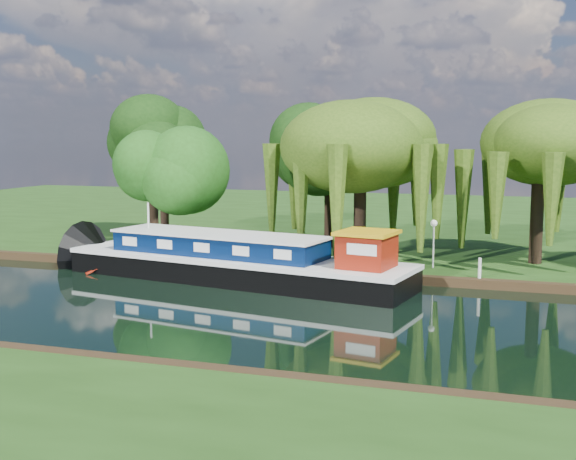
% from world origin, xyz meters
% --- Properties ---
extents(ground, '(120.00, 120.00, 0.00)m').
position_xyz_m(ground, '(0.00, 0.00, 0.00)').
color(ground, black).
extents(far_bank, '(120.00, 52.00, 0.45)m').
position_xyz_m(far_bank, '(0.00, 34.00, 0.23)').
color(far_bank, '#1B390F').
rests_on(far_bank, ground).
extents(dutch_barge, '(19.08, 7.40, 3.93)m').
position_xyz_m(dutch_barge, '(-8.86, 6.23, 0.97)').
color(dutch_barge, black).
rests_on(dutch_barge, ground).
extents(red_dinghy, '(3.48, 2.52, 0.71)m').
position_xyz_m(red_dinghy, '(-16.04, 6.38, 0.00)').
color(red_dinghy, maroon).
rests_on(red_dinghy, ground).
extents(willow_left, '(7.13, 7.13, 8.54)m').
position_xyz_m(willow_left, '(-3.81, 12.14, 6.66)').
color(willow_left, black).
rests_on(willow_left, far_bank).
extents(willow_right, '(6.63, 6.63, 8.07)m').
position_xyz_m(willow_right, '(5.66, 13.73, 6.34)').
color(willow_right, black).
rests_on(willow_right, far_bank).
extents(tree_far_left, '(4.49, 4.49, 7.24)m').
position_xyz_m(tree_far_left, '(-15.27, 10.61, 5.41)').
color(tree_far_left, black).
rests_on(tree_far_left, far_bank).
extents(tree_far_back, '(5.20, 5.20, 8.74)m').
position_xyz_m(tree_far_back, '(-19.21, 16.58, 6.55)').
color(tree_far_back, black).
rests_on(tree_far_back, far_bank).
extents(tree_far_mid, '(4.99, 4.99, 8.17)m').
position_xyz_m(tree_far_mid, '(-6.60, 15.90, 6.09)').
color(tree_far_mid, black).
rests_on(tree_far_mid, far_bank).
extents(lamppost, '(0.36, 0.36, 2.56)m').
position_xyz_m(lamppost, '(0.50, 10.50, 2.42)').
color(lamppost, silver).
rests_on(lamppost, far_bank).
extents(mooring_posts, '(19.16, 0.16, 1.00)m').
position_xyz_m(mooring_posts, '(-0.50, 8.40, 0.95)').
color(mooring_posts, silver).
rests_on(mooring_posts, far_bank).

